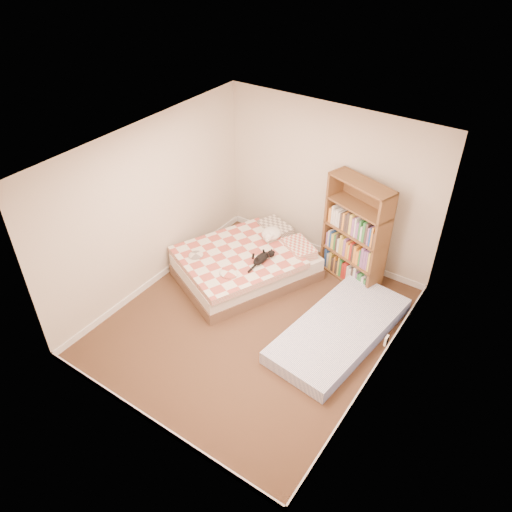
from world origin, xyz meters
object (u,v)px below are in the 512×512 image
Objects in this scene: bookshelf at (354,245)px; floor_mattress at (340,330)px; white_dog at (272,234)px; bed at (247,263)px; black_cat at (262,258)px.

bookshelf reaches higher than floor_mattress.
white_dog is at bearing 159.47° from floor_mattress.
bookshelf is at bearing 57.34° from bed.
bed is 0.44m from black_cat.
floor_mattress is (1.76, -0.37, -0.14)m from bed.
black_cat is at bearing -40.90° from white_dog.
bookshelf is 1.27m from white_dog.
white_dog is (-1.64, 0.85, 0.46)m from floor_mattress.
white_dog is (-1.21, -0.39, -0.04)m from bookshelf.
bookshelf is 2.91× the size of black_cat.
white_dog is at bearing 130.02° from black_cat.
bed is 1.43× the size of bookshelf.
bookshelf reaches higher than black_cat.
black_cat is at bearing 175.74° from floor_mattress.
bed is at bearing -74.98° from white_dog.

